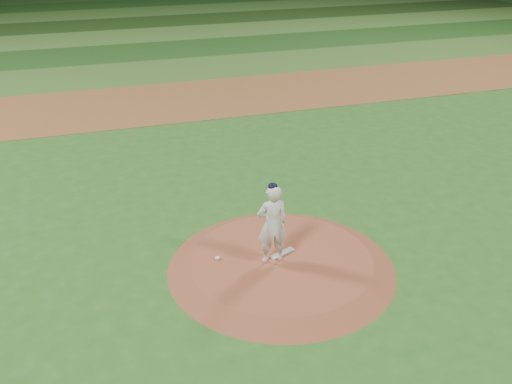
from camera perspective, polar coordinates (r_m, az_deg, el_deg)
name	(u,v)px	position (r m, az deg, el deg)	size (l,w,h in m)	color
ground	(281,267)	(13.97, 2.54, -7.54)	(120.00, 120.00, 0.00)	#275D1E
infield_dirt_band	(175,101)	(26.34, -8.13, 9.00)	(70.00, 6.00, 0.02)	brown
outfield_stripe_0	(156,71)	(31.58, -9.99, 11.80)	(70.00, 5.00, 0.02)	#396725
outfield_stripe_1	(143,51)	(36.41, -11.24, 13.63)	(70.00, 5.00, 0.02)	#1D4A18
outfield_stripe_2	(133,36)	(41.28, -12.21, 15.03)	(70.00, 5.00, 0.02)	#407329
outfield_stripe_3	(125,23)	(46.17, -12.98, 16.13)	(70.00, 5.00, 0.02)	#1E4014
outfield_stripe_4	(118,13)	(51.09, -13.61, 17.02)	(70.00, 5.00, 0.02)	#396E28
outfield_stripe_5	(113,4)	(56.02, -14.13, 17.75)	(70.00, 5.00, 0.02)	#1E4E19
pitchers_mound	(281,263)	(13.90, 2.55, -7.12)	(5.50, 5.50, 0.25)	brown
pitching_rubber	(282,253)	(14.01, 2.66, -6.14)	(0.69, 0.17, 0.03)	silver
rosin_bag	(218,258)	(13.82, -3.86, -6.59)	(0.13, 0.13, 0.07)	white
pitcher_on_mound	(272,224)	(13.23, 1.63, -3.21)	(0.75, 0.50, 2.06)	silver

